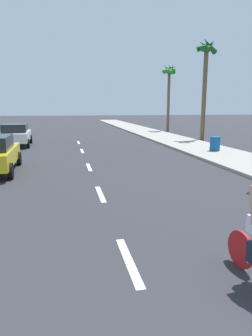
% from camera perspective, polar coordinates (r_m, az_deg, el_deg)
% --- Properties ---
extents(ground_plane, '(160.00, 160.00, 0.00)m').
position_cam_1_polar(ground_plane, '(20.18, -8.56, 3.65)').
color(ground_plane, '#2D2D33').
extents(sidewalk_strip, '(3.60, 80.00, 0.14)m').
position_cam_1_polar(sidewalk_strip, '(23.81, 10.16, 4.97)').
color(sidewalk_strip, '#9E998E').
rests_on(sidewalk_strip, ground).
extents(lane_stripe_1, '(0.16, 1.80, 0.01)m').
position_cam_1_polar(lane_stripe_1, '(5.67, 0.53, -17.28)').
color(lane_stripe_1, white).
rests_on(lane_stripe_1, ground).
extents(lane_stripe_2, '(0.16, 1.80, 0.01)m').
position_cam_1_polar(lane_stripe_2, '(9.65, -4.92, -4.95)').
color(lane_stripe_2, white).
rests_on(lane_stripe_2, ground).
extents(lane_stripe_3, '(0.16, 1.80, 0.01)m').
position_cam_1_polar(lane_stripe_3, '(13.94, -7.08, 0.17)').
color(lane_stripe_3, white).
rests_on(lane_stripe_3, ground).
extents(lane_stripe_4, '(0.16, 1.80, 0.01)m').
position_cam_1_polar(lane_stripe_4, '(19.15, -8.38, 3.24)').
color(lane_stripe_4, white).
rests_on(lane_stripe_4, ground).
extents(lane_stripe_5, '(0.16, 1.80, 0.01)m').
position_cam_1_polar(lane_stripe_5, '(23.78, -9.06, 4.83)').
color(lane_stripe_5, white).
rests_on(lane_stripe_5, ground).
extents(parked_car_white, '(2.13, 4.39, 1.57)m').
position_cam_1_polar(parked_car_white, '(22.76, -20.34, 6.08)').
color(parked_car_white, white).
rests_on(parked_car_white, ground).
extents(palm_tree_far, '(1.78, 1.72, 8.03)m').
position_cam_1_polar(palm_tree_far, '(25.58, 15.01, 18.52)').
color(palm_tree_far, brown).
rests_on(palm_tree_far, ground).
extents(palm_tree_distant, '(1.73, 1.84, 7.50)m').
position_cam_1_polar(palm_tree_distant, '(34.52, 8.22, 16.90)').
color(palm_tree_distant, brown).
rests_on(palm_tree_distant, ground).
extents(trash_bin_far, '(0.60, 0.60, 0.85)m').
position_cam_1_polar(trash_bin_far, '(18.83, 16.63, 4.47)').
color(trash_bin_far, '#14518C').
rests_on(trash_bin_far, sidewalk_strip).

